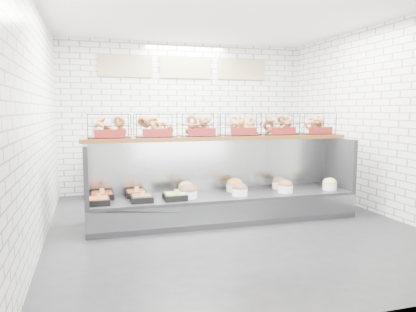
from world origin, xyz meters
name	(u,v)px	position (x,y,z in m)	size (l,w,h in m)	color
ground	(230,225)	(0.00, 0.00, 0.00)	(5.50, 5.50, 0.00)	black
room_shell	(218,83)	(0.00, 0.60, 2.06)	(5.02, 5.51, 3.01)	silver
display_case	(222,198)	(-0.02, 0.34, 0.33)	(4.00, 0.90, 1.20)	black
bagel_shelf	(219,127)	(0.00, 0.52, 1.39)	(4.10, 0.50, 0.40)	#502911
prep_counter	(189,169)	(-0.01, 2.43, 0.47)	(4.00, 0.60, 1.20)	#93969B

